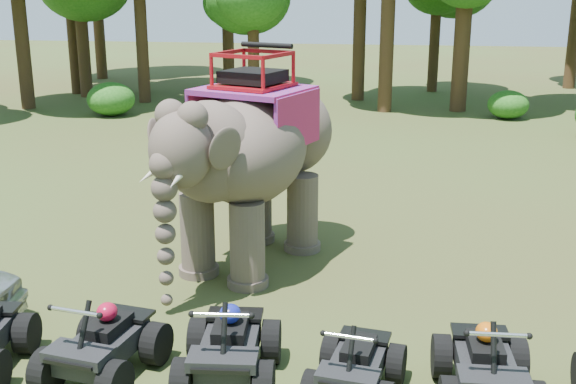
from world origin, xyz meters
The scene contains 12 objects.
ground centered at (0.00, 0.00, 0.00)m, with size 110.00×110.00×0.00m, color #47381E.
elephant centered at (-0.93, 2.63, 2.12)m, with size 2.22×5.05×4.24m, color brown, non-canonical shape.
atv_1 centered at (-2.15, -1.99, 0.65)m, with size 1.29×1.77×1.31m, color black, non-canonical shape.
atv_2 centered at (-0.37, -1.86, 0.68)m, with size 1.33×1.82×1.35m, color black, non-canonical shape.
atv_3 centered at (1.40, -1.97, 0.59)m, with size 1.15×1.58×1.17m, color black, non-canonical shape.
atv_4 centered at (3.10, -1.82, 0.65)m, with size 1.28×1.76×1.30m, color black, non-canonical shape.
tree_1 centered at (4.54, 21.15, 3.96)m, with size 5.54×5.54×7.91m, color #195114, non-canonical shape.
tree_25 centered at (-9.75, 21.41, 4.03)m, with size 5.65×5.65×8.07m, color #195114, non-canonical shape.
tree_26 centered at (-4.47, 20.87, 3.42)m, with size 4.79×4.79×6.85m, color #195114, non-canonical shape.
tree_28 centered at (3.59, 26.86, 3.55)m, with size 4.96×4.96×7.09m, color #195114, non-canonical shape.
tree_34 centered at (-14.01, 23.49, 4.06)m, with size 5.69×5.69×8.13m, color #195114, non-canonical shape.
tree_36 centered at (-10.88, 24.61, 4.44)m, with size 6.22×6.22×8.89m, color #195114, non-canonical shape.
Camera 1 is at (1.77, -10.62, 5.40)m, focal length 45.00 mm.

